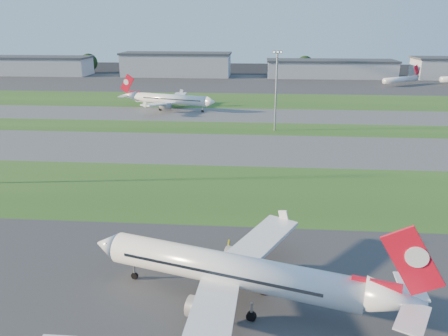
# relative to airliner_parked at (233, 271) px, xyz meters

# --- Properties ---
(grass_strip_a) EXTENTS (300.00, 34.00, 0.01)m
(grass_strip_a) POSITION_rel_airliner_parked_xyz_m (-6.58, 38.64, -4.49)
(grass_strip_a) COLOR #2B521B
(grass_strip_a) RESTS_ON ground
(taxiway_a) EXTENTS (300.00, 32.00, 0.01)m
(taxiway_a) POSITION_rel_airliner_parked_xyz_m (-6.58, 71.64, -4.49)
(taxiway_a) COLOR #515154
(taxiway_a) RESTS_ON ground
(grass_strip_b) EXTENTS (300.00, 18.00, 0.01)m
(grass_strip_b) POSITION_rel_airliner_parked_xyz_m (-6.58, 96.64, -4.49)
(grass_strip_b) COLOR #2B521B
(grass_strip_b) RESTS_ON ground
(taxiway_b) EXTENTS (300.00, 26.00, 0.01)m
(taxiway_b) POSITION_rel_airliner_parked_xyz_m (-6.58, 118.64, -4.49)
(taxiway_b) COLOR #515154
(taxiway_b) RESTS_ON ground
(grass_strip_c) EXTENTS (300.00, 40.00, 0.01)m
(grass_strip_c) POSITION_rel_airliner_parked_xyz_m (-6.58, 151.64, -4.49)
(grass_strip_c) COLOR #2B521B
(grass_strip_c) RESTS_ON ground
(apron_far) EXTENTS (400.00, 80.00, 0.01)m
(apron_far) POSITION_rel_airliner_parked_xyz_m (-6.58, 211.64, -4.49)
(apron_far) COLOR #333335
(apron_far) RESTS_ON ground
(airliner_parked) EXTENTS (39.98, 33.61, 12.79)m
(airliner_parked) POSITION_rel_airliner_parked_xyz_m (0.00, 0.00, 0.00)
(airliner_parked) COLOR white
(airliner_parked) RESTS_ON ground
(airliner_taxiing) EXTENTS (38.63, 32.44, 12.33)m
(airliner_taxiing) POSITION_rel_airliner_parked_xyz_m (-33.11, 126.72, -0.16)
(airliner_taxiing) COLOR white
(airliner_taxiing) RESTS_ON ground
(mini_jet_near) EXTENTS (24.55, 17.64, 9.48)m
(mini_jet_near) POSITION_rel_airliner_parked_xyz_m (82.82, 208.47, -1.21)
(mini_jet_near) COLOR white
(mini_jet_near) RESTS_ON ground
(light_mast_centre) EXTENTS (3.20, 0.70, 25.80)m
(light_mast_centre) POSITION_rel_airliner_parked_xyz_m (8.42, 94.64, 10.32)
(light_mast_centre) COLOR gray
(light_mast_centre) RESTS_ON ground
(hangar_far_west) EXTENTS (91.80, 23.00, 12.20)m
(hangar_far_west) POSITION_rel_airliner_parked_xyz_m (-156.58, 241.64, 1.64)
(hangar_far_west) COLOR #A7ABAF
(hangar_far_west) RESTS_ON ground
(hangar_west) EXTENTS (71.40, 23.00, 15.20)m
(hangar_west) POSITION_rel_airliner_parked_xyz_m (-51.58, 241.64, 3.14)
(hangar_west) COLOR #A7ABAF
(hangar_west) RESTS_ON ground
(hangar_east) EXTENTS (81.60, 23.00, 11.20)m
(hangar_east) POSITION_rel_airliner_parked_xyz_m (48.42, 241.64, 1.14)
(hangar_east) COLOR #A7ABAF
(hangar_east) RESTS_ON ground
(tree_west) EXTENTS (12.10, 12.10, 13.20)m
(tree_west) POSITION_rel_airliner_parked_xyz_m (-116.58, 256.64, 2.65)
(tree_west) COLOR black
(tree_west) RESTS_ON ground
(tree_mid_west) EXTENTS (9.90, 9.90, 10.80)m
(tree_mid_west) POSITION_rel_airliner_parked_xyz_m (-26.58, 252.64, 1.34)
(tree_mid_west) COLOR black
(tree_mid_west) RESTS_ON ground
(tree_mid_east) EXTENTS (11.55, 11.55, 12.60)m
(tree_mid_east) POSITION_rel_airliner_parked_xyz_m (33.42, 255.64, 2.32)
(tree_mid_east) COLOR black
(tree_mid_east) RESTS_ON ground
(tree_east) EXTENTS (10.45, 10.45, 11.40)m
(tree_east) POSITION_rel_airliner_parked_xyz_m (108.42, 253.64, 1.67)
(tree_east) COLOR black
(tree_east) RESTS_ON ground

